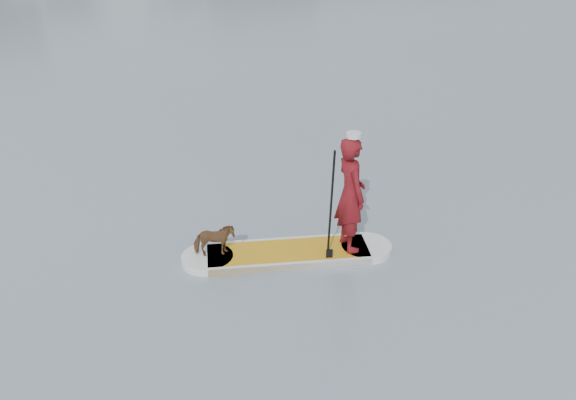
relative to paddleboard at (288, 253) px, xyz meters
name	(u,v)px	position (x,y,z in m)	size (l,w,h in m)	color
ground	(551,245)	(4.00, -1.49, -0.06)	(140.00, 140.00, 0.00)	slate
paddleboard	(288,253)	(0.00, 0.00, 0.00)	(3.18, 1.57, 0.12)	orange
paddler	(351,194)	(0.91, -0.29, 0.98)	(0.67, 0.44, 1.84)	maroon
white_cap	(354,135)	(0.91, -0.29, 1.93)	(0.22, 0.22, 0.07)	silver
dog	(214,241)	(-1.08, 0.35, 0.32)	(0.28, 0.62, 0.52)	#56371D
paddle	(331,219)	(0.48, -0.46, 0.74)	(0.12, 0.29, 2.00)	black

